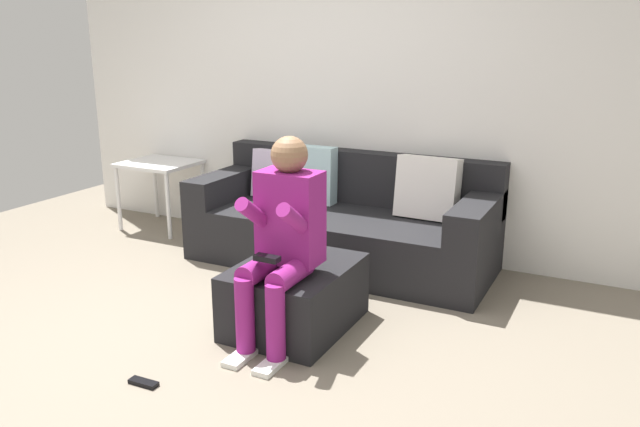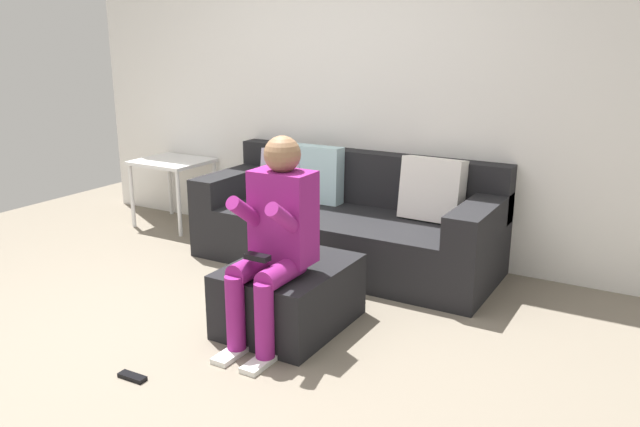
{
  "view_description": "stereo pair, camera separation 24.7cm",
  "coord_description": "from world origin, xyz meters",
  "px_view_note": "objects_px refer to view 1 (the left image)",
  "views": [
    {
      "loc": [
        2.2,
        -2.5,
        1.69
      ],
      "look_at": [
        0.39,
        1.09,
        0.55
      ],
      "focal_mm": 35.7,
      "sensor_mm": 36.0,
      "label": 1
    },
    {
      "loc": [
        2.42,
        -2.38,
        1.69
      ],
      "look_at": [
        0.39,
        1.09,
        0.55
      ],
      "focal_mm": 35.7,
      "sensor_mm": 36.0,
      "label": 2
    }
  ],
  "objects_px": {
    "ottoman": "(295,296)",
    "remote_near_ottoman": "(144,383)",
    "side_table": "(160,171)",
    "person_seated": "(283,233)",
    "couch_sectional": "(343,223)"
  },
  "relations": [
    {
      "from": "couch_sectional",
      "to": "side_table",
      "type": "bearing_deg",
      "value": 177.22
    },
    {
      "from": "ottoman",
      "to": "side_table",
      "type": "bearing_deg",
      "value": 148.83
    },
    {
      "from": "person_seated",
      "to": "remote_near_ottoman",
      "type": "bearing_deg",
      "value": -117.66
    },
    {
      "from": "couch_sectional",
      "to": "side_table",
      "type": "relative_size",
      "value": 3.67
    },
    {
      "from": "person_seated",
      "to": "side_table",
      "type": "bearing_deg",
      "value": 145.63
    },
    {
      "from": "couch_sectional",
      "to": "ottoman",
      "type": "height_order",
      "value": "couch_sectional"
    },
    {
      "from": "person_seated",
      "to": "remote_near_ottoman",
      "type": "height_order",
      "value": "person_seated"
    },
    {
      "from": "side_table",
      "to": "remote_near_ottoman",
      "type": "distance_m",
      "value": 2.79
    },
    {
      "from": "couch_sectional",
      "to": "remote_near_ottoman",
      "type": "distance_m",
      "value": 2.1
    },
    {
      "from": "side_table",
      "to": "person_seated",
      "type": "bearing_deg",
      "value": -34.37
    },
    {
      "from": "couch_sectional",
      "to": "remote_near_ottoman",
      "type": "xyz_separation_m",
      "value": [
        -0.14,
        -2.07,
        -0.3
      ]
    },
    {
      "from": "ottoman",
      "to": "side_table",
      "type": "xyz_separation_m",
      "value": [
        -2.05,
        1.24,
        0.32
      ]
    },
    {
      "from": "ottoman",
      "to": "couch_sectional",
      "type": "bearing_deg",
      "value": 100.9
    },
    {
      "from": "remote_near_ottoman",
      "to": "ottoman",
      "type": "bearing_deg",
      "value": 67.09
    },
    {
      "from": "ottoman",
      "to": "remote_near_ottoman",
      "type": "bearing_deg",
      "value": -111.2
    }
  ]
}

